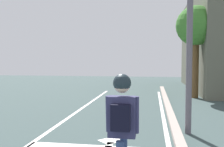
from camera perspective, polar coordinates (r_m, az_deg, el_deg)
lane_line_center at (r=7.00m, az=-15.84°, el=-13.55°), size 0.12×20.00×0.01m
lane_line_curbside at (r=6.41m, az=12.31°, el=-15.06°), size 0.12×20.00×0.01m
lane_arrow_head at (r=6.60m, az=-0.06°, el=-14.44°), size 0.71×0.71×0.01m
curb_strip at (r=6.41m, az=14.62°, el=-14.46°), size 0.24×24.00×0.14m
skater at (r=3.68m, az=2.17°, el=-9.77°), size 0.47×0.63×1.71m
roadside_tree at (r=14.16m, az=17.95°, el=9.61°), size 2.03×2.03×4.74m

